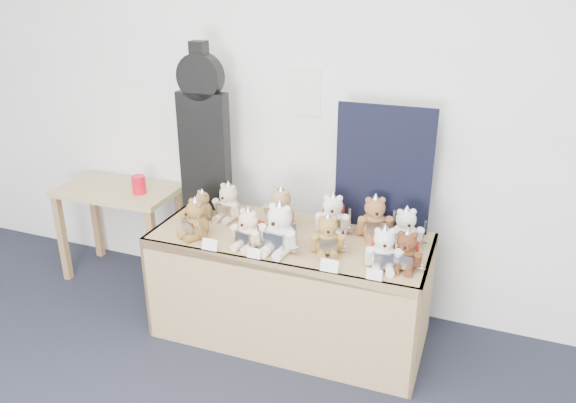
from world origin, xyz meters
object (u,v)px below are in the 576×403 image
at_px(teddy_front_far_left, 195,220).
at_px(teddy_front_far_right, 384,250).
at_px(teddy_front_right, 328,236).
at_px(display_table, 286,263).
at_px(teddy_front_end, 406,252).
at_px(guitar_case, 204,130).
at_px(teddy_front_left, 248,230).
at_px(teddy_back_centre_left, 280,210).
at_px(red_cup, 139,185).
at_px(teddy_back_right, 375,219).
at_px(teddy_back_left, 228,203).
at_px(side_table, 119,204).
at_px(teddy_back_centre_right, 333,216).
at_px(teddy_back_end, 406,230).
at_px(teddy_front_centre, 279,230).
at_px(teddy_back_far_left, 202,206).

bearing_deg(teddy_front_far_left, teddy_front_far_right, 28.93).
distance_m(teddy_front_far_left, teddy_front_right, 0.78).
bearing_deg(display_table, teddy_front_end, -7.02).
bearing_deg(guitar_case, teddy_front_left, -42.24).
bearing_deg(teddy_front_right, teddy_back_centre_left, 128.21).
bearing_deg(guitar_case, teddy_back_centre_left, -13.22).
relative_size(red_cup, teddy_back_right, 0.44).
xyz_separation_m(teddy_back_left, teddy_back_right, (0.91, 0.08, 0.01)).
distance_m(display_table, teddy_back_centre_left, 0.33).
xyz_separation_m(display_table, teddy_back_centre_left, (-0.11, 0.17, 0.26)).
xyz_separation_m(side_table, teddy_front_far_right, (2.00, -0.41, 0.21)).
distance_m(red_cup, teddy_front_far_left, 0.81).
distance_m(teddy_front_left, teddy_back_centre_left, 0.32).
relative_size(teddy_front_right, teddy_back_centre_right, 0.92).
distance_m(side_table, teddy_back_left, 1.00).
height_order(side_table, teddy_back_end, teddy_back_end).
height_order(display_table, red_cup, red_cup).
bearing_deg(teddy_back_centre_left, teddy_front_left, -86.06).
bearing_deg(teddy_front_centre, teddy_back_centre_right, 63.47).
relative_size(side_table, red_cup, 6.80).
distance_m(teddy_back_left, teddy_back_far_left, 0.17).
distance_m(guitar_case, teddy_back_right, 1.20).
xyz_separation_m(teddy_front_left, teddy_front_far_right, (0.76, 0.04, 0.00)).
bearing_deg(side_table, teddy_back_centre_right, -5.71).
bearing_deg(teddy_front_centre, display_table, 100.12).
relative_size(teddy_front_end, teddy_back_centre_left, 0.86).
height_order(guitar_case, teddy_front_centre, guitar_case).
bearing_deg(teddy_front_left, teddy_front_far_left, -169.75).
bearing_deg(teddy_front_far_left, teddy_front_right, 33.55).
distance_m(guitar_case, teddy_back_centre_left, 0.71).
height_order(teddy_back_left, teddy_back_end, teddy_back_end).
bearing_deg(display_table, teddy_back_right, 26.78).
distance_m(red_cup, teddy_front_centre, 1.28).
xyz_separation_m(teddy_front_left, teddy_back_centre_left, (0.07, 0.31, 0.01)).
relative_size(guitar_case, teddy_front_centre, 3.29).
height_order(teddy_front_end, teddy_back_centre_left, teddy_back_centre_left).
xyz_separation_m(teddy_front_right, teddy_back_end, (0.39, 0.23, 0.00)).
bearing_deg(side_table, display_table, -14.16).
height_order(side_table, teddy_back_centre_left, teddy_back_centre_left).
distance_m(red_cup, teddy_back_right, 1.66).
bearing_deg(side_table, teddy_front_right, -14.06).
bearing_deg(teddy_back_centre_right, teddy_back_left, 170.59).
xyz_separation_m(teddy_back_centre_right, teddy_back_far_left, (-0.83, -0.09, -0.03)).
distance_m(teddy_front_far_right, teddy_back_end, 0.29).
distance_m(teddy_back_left, teddy_back_end, 1.10).
relative_size(teddy_back_centre_left, teddy_back_end, 1.06).
relative_size(teddy_front_centre, teddy_back_left, 1.22).
height_order(side_table, teddy_front_centre, teddy_front_centre).
bearing_deg(teddy_front_left, teddy_back_centre_left, 88.21).
relative_size(red_cup, teddy_back_far_left, 0.61).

